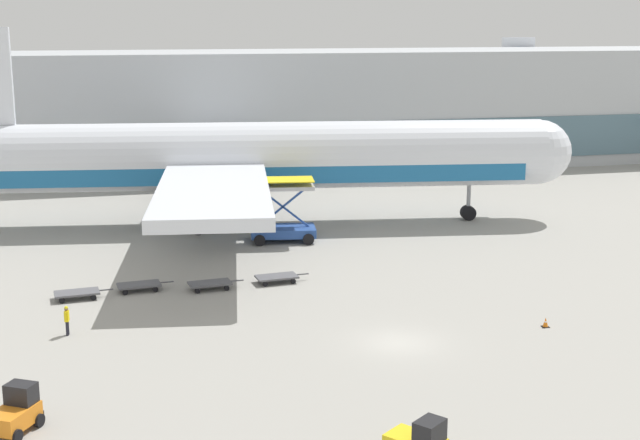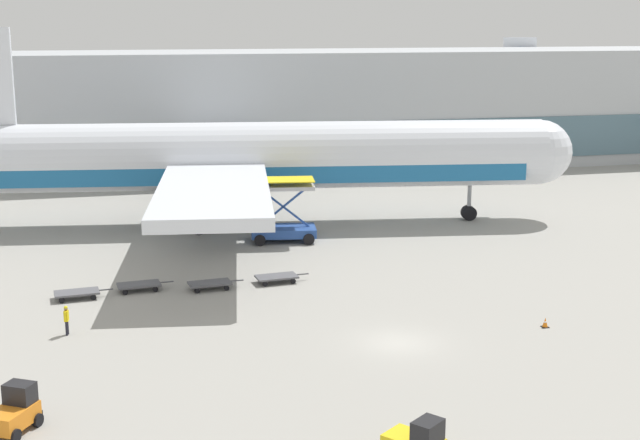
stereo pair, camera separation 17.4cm
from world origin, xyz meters
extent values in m
plane|color=#9E9B93|center=(0.00, 0.00, 0.00)|extent=(400.00, 400.00, 0.00)
cube|color=#B2B7BC|center=(18.19, 61.86, 7.00)|extent=(90.00, 18.00, 14.00)
cube|color=slate|center=(18.19, 52.76, 3.85)|extent=(88.20, 0.20, 4.90)
cylinder|color=silver|center=(-3.15, 31.27, 6.10)|extent=(52.28, 13.64, 5.80)
cube|color=#1E669E|center=(-3.15, 31.27, 4.79)|extent=(48.15, 12.90, 1.45)
sphere|color=silver|center=(22.55, 27.31, 6.10)|extent=(5.68, 5.68, 5.68)
cube|color=silver|center=(-5.72, 31.67, 5.38)|extent=(15.21, 48.66, 0.90)
cylinder|color=#9EA0A5|center=(-7.26, 21.70, 3.58)|extent=(4.58, 3.41, 2.80)
cylinder|color=#9EA0A5|center=(-4.19, 41.63, 3.58)|extent=(4.58, 3.41, 2.80)
cylinder|color=#9EA0A5|center=(16.38, 28.26, 2.65)|extent=(0.36, 0.36, 4.00)
cylinder|color=black|center=(16.38, 28.26, 0.65)|extent=(1.42, 1.09, 1.30)
cylinder|color=#9EA0A5|center=(-7.75, 28.74, 2.65)|extent=(0.36, 0.36, 4.00)
cylinder|color=black|center=(-7.75, 28.74, 0.65)|extent=(1.42, 1.09, 1.30)
cylinder|color=#9EA0A5|center=(-6.78, 35.07, 2.65)|extent=(0.36, 0.36, 4.00)
cylinder|color=black|center=(-6.78, 35.07, 0.65)|extent=(1.42, 1.09, 1.30)
cone|color=silver|center=(38.52, 72.39, 5.49)|extent=(6.57, 5.95, 4.96)
cube|color=silver|center=(42.19, 71.69, 11.70)|extent=(4.67, 1.27, 7.20)
cylinder|color=#3384CC|center=(42.19, 71.69, 12.56)|extent=(2.92, 1.03, 2.88)
cube|color=silver|center=(41.27, 71.87, 6.01)|extent=(5.38, 12.10, 0.45)
cube|color=silver|center=(59.20, 68.43, 4.84)|extent=(15.20, 43.78, 0.81)
cylinder|color=#9EA0A5|center=(60.90, 77.34, 3.22)|extent=(4.19, 3.19, 2.52)
cylinder|color=#9EA0A5|center=(57.28, 65.87, 2.38)|extent=(0.32, 0.32, 3.60)
cylinder|color=black|center=(57.28, 65.87, 0.58)|extent=(1.30, 1.02, 1.17)
cylinder|color=#9EA0A5|center=(58.36, 71.53, 2.38)|extent=(0.32, 0.32, 3.60)
cylinder|color=black|center=(58.36, 71.53, 0.58)|extent=(1.30, 1.02, 1.17)
cube|color=#284C99|center=(-1.36, 24.67, 0.80)|extent=(5.60, 3.76, 0.70)
cube|color=#B2B2B7|center=(-1.36, 24.67, 4.50)|extent=(5.32, 3.57, 0.30)
cube|color=yellow|center=(-1.36, 24.67, 5.05)|extent=(5.32, 3.57, 0.08)
cube|color=#284C99|center=(-1.36, 24.67, 2.83)|extent=(4.24, 0.81, 3.48)
cube|color=#284C99|center=(-1.36, 24.67, 2.83)|extent=(4.24, 0.81, 3.48)
cylinder|color=black|center=(0.79, 25.86, 0.45)|extent=(0.94, 0.49, 0.90)
cylinder|color=black|center=(0.34, 22.89, 0.45)|extent=(0.94, 0.49, 0.90)
cylinder|color=black|center=(-3.06, 26.45, 0.45)|extent=(0.94, 0.49, 0.90)
cylinder|color=black|center=(-3.52, 23.49, 0.45)|extent=(0.94, 0.49, 0.90)
cube|color=orange|center=(-19.80, -6.39, 0.70)|extent=(2.39, 2.69, 0.80)
cube|color=black|center=(-19.47, -5.83, 1.55)|extent=(1.53, 1.41, 0.90)
cube|color=black|center=(-19.16, -5.34, 0.42)|extent=(1.16, 0.79, 0.24)
cylinder|color=black|center=(-19.98, -5.34, 0.30)|extent=(0.52, 0.64, 0.60)
cylinder|color=black|center=(-18.79, -6.06, 0.30)|extent=(0.52, 0.64, 0.60)
cylinder|color=black|center=(-19.62, -7.44, 0.30)|extent=(0.52, 0.64, 0.60)
cube|color=black|center=(-3.47, -13.67, 1.55)|extent=(1.53, 1.47, 0.90)
cube|color=#56565B|center=(-17.43, 12.68, 0.42)|extent=(2.92, 1.74, 0.12)
cube|color=#56565B|center=(-15.58, 12.84, 0.42)|extent=(0.90, 0.16, 0.08)
cylinder|color=black|center=(-16.50, 13.40, 0.18)|extent=(0.37, 0.17, 0.36)
cylinder|color=black|center=(-16.39, 12.13, 0.18)|extent=(0.37, 0.17, 0.36)
cylinder|color=black|center=(-18.46, 13.23, 0.18)|extent=(0.37, 0.17, 0.36)
cylinder|color=black|center=(-18.35, 11.96, 0.18)|extent=(0.37, 0.17, 0.36)
cube|color=#56565B|center=(-13.46, 13.49, 0.42)|extent=(2.92, 1.74, 0.12)
cube|color=#56565B|center=(-11.62, 13.65, 0.42)|extent=(0.90, 0.16, 0.08)
cylinder|color=black|center=(-12.54, 14.21, 0.18)|extent=(0.37, 0.17, 0.36)
cylinder|color=black|center=(-12.43, 12.94, 0.18)|extent=(0.37, 0.17, 0.36)
cylinder|color=black|center=(-14.49, 14.04, 0.18)|extent=(0.37, 0.17, 0.36)
cylinder|color=black|center=(-14.38, 12.77, 0.18)|extent=(0.37, 0.17, 0.36)
cube|color=#56565B|center=(-8.86, 12.67, 0.42)|extent=(2.92, 1.74, 0.12)
cube|color=#56565B|center=(-7.02, 12.83, 0.42)|extent=(0.90, 0.16, 0.08)
cylinder|color=black|center=(-7.94, 13.39, 0.18)|extent=(0.37, 0.17, 0.36)
cylinder|color=black|center=(-7.83, 12.12, 0.18)|extent=(0.37, 0.17, 0.36)
cylinder|color=black|center=(-9.89, 13.22, 0.18)|extent=(0.37, 0.17, 0.36)
cylinder|color=black|center=(-9.78, 11.95, 0.18)|extent=(0.37, 0.17, 0.36)
cube|color=#56565B|center=(-4.24, 13.12, 0.42)|extent=(2.92, 1.74, 0.12)
cube|color=#56565B|center=(-2.40, 13.28, 0.42)|extent=(0.90, 0.16, 0.08)
cylinder|color=black|center=(-3.32, 13.84, 0.18)|extent=(0.37, 0.17, 0.36)
cylinder|color=black|center=(-3.21, 12.57, 0.18)|extent=(0.37, 0.17, 0.36)
cylinder|color=black|center=(-5.27, 13.67, 0.18)|extent=(0.37, 0.17, 0.36)
cylinder|color=black|center=(-5.16, 12.40, 0.18)|extent=(0.37, 0.17, 0.36)
cylinder|color=black|center=(-17.87, 5.70, 0.41)|extent=(0.14, 0.14, 0.83)
cylinder|color=black|center=(-17.83, 5.89, 0.41)|extent=(0.14, 0.14, 0.83)
cube|color=yellow|center=(-17.85, 5.80, 1.14)|extent=(0.29, 0.40, 0.62)
cylinder|color=yellow|center=(-17.89, 5.56, 1.17)|extent=(0.09, 0.09, 0.56)
cylinder|color=yellow|center=(-17.80, 6.03, 1.17)|extent=(0.09, 0.09, 0.56)
sphere|color=#846047|center=(-17.85, 5.80, 1.56)|extent=(0.22, 0.22, 0.22)
sphere|color=yellow|center=(-17.85, 5.80, 1.62)|extent=(0.21, 0.21, 0.21)
cube|color=black|center=(9.17, 0.38, 0.02)|extent=(0.40, 0.40, 0.04)
cone|color=orange|center=(9.17, 0.38, 0.31)|extent=(0.32, 0.32, 0.54)
cylinder|color=white|center=(9.17, 0.38, 0.34)|extent=(0.19, 0.19, 0.08)
camera|label=1|loc=(-15.69, -44.24, 17.41)|focal=50.00mm
camera|label=2|loc=(-15.52, -44.28, 17.41)|focal=50.00mm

